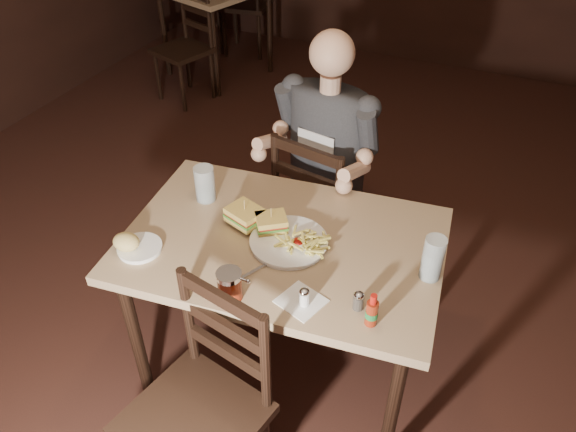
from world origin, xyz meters
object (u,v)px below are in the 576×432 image
at_px(chair_far, 325,207).
at_px(glass_left, 205,184).
at_px(chair_near, 193,419).
at_px(bg_chair_far, 246,4).
at_px(dinner_plate, 289,243).
at_px(bg_chair_near, 182,50).
at_px(glass_right, 433,258).
at_px(side_plate, 140,249).
at_px(main_table, 283,257).
at_px(hot_sauce, 372,310).
at_px(diner, 324,131).
at_px(syrup_dispenser, 230,285).

relative_size(chair_far, glass_left, 6.01).
height_order(chair_near, bg_chair_far, bg_chair_far).
height_order(dinner_plate, glass_left, glass_left).
bearing_deg(bg_chair_far, bg_chair_near, 79.65).
bearing_deg(chair_far, glass_right, 144.67).
height_order(chair_far, side_plate, chair_far).
distance_m(chair_near, glass_left, 0.89).
distance_m(main_table, glass_left, 0.44).
bearing_deg(chair_far, hot_sauce, 128.35).
distance_m(bg_chair_far, diner, 3.20).
distance_m(diner, dinner_plate, 0.64).
relative_size(chair_far, side_plate, 5.65).
bearing_deg(side_plate, bg_chair_near, 120.08).
height_order(main_table, bg_chair_near, bg_chair_near).
xyz_separation_m(bg_chair_near, hot_sauce, (2.26, -2.38, 0.42)).
bearing_deg(chair_far, syrup_dispenser, 101.55).
xyz_separation_m(chair_near, bg_chair_far, (-1.78, 3.84, 0.00)).
bearing_deg(hot_sauce, bg_chair_far, 122.94).
relative_size(chair_near, dinner_plate, 3.18).
xyz_separation_m(diner, glass_right, (0.61, -0.57, -0.05)).
distance_m(diner, side_plate, 0.95).
height_order(chair_near, syrup_dispenser, chair_near).
bearing_deg(chair_far, diner, 90.00).
relative_size(glass_left, syrup_dispenser, 1.36).
bearing_deg(glass_right, chair_far, 134.56).
height_order(glass_left, syrup_dispenser, glass_left).
bearing_deg(dinner_plate, chair_far, 98.20).
height_order(diner, dinner_plate, diner).
relative_size(bg_chair_far, side_plate, 5.68).
bearing_deg(chair_near, hot_sauce, 49.53).
xyz_separation_m(chair_near, glass_left, (-0.34, 0.72, 0.40)).
xyz_separation_m(dinner_plate, syrup_dispenser, (-0.07, -0.32, 0.05)).
bearing_deg(syrup_dispenser, diner, 85.89).
bearing_deg(syrup_dispenser, main_table, 76.94).
height_order(chair_far, glass_left, glass_left).
relative_size(diner, glass_left, 5.88).
relative_size(bg_chair_near, glass_right, 4.98).
distance_m(chair_near, syrup_dispenser, 0.47).
bearing_deg(dinner_plate, bg_chair_far, 119.94).
bearing_deg(bg_chair_far, side_plate, 101.28).
height_order(glass_right, syrup_dispenser, glass_right).
distance_m(glass_right, side_plate, 1.04).
bearing_deg(glass_left, bg_chair_near, 125.59).
xyz_separation_m(main_table, chair_far, (-0.06, 0.65, -0.24)).
bearing_deg(hot_sauce, syrup_dispenser, -170.29).
bearing_deg(diner, syrup_dispenser, -77.90).
distance_m(main_table, glass_right, 0.57).
relative_size(glass_left, side_plate, 0.94).
height_order(main_table, chair_near, chair_near).
distance_m(chair_far, side_plate, 1.04).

